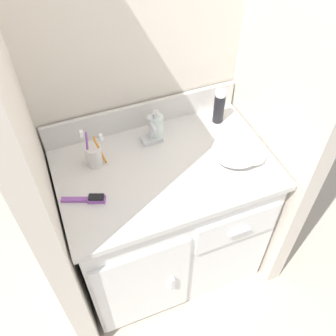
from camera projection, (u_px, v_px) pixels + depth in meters
ground_plane at (166, 259)px, 2.16m from camera, size 6.00×6.00×0.00m
wall_back at (136, 61)px, 1.55m from camera, size 1.09×0.08×2.20m
wall_left at (21, 145)px, 1.22m from camera, size 0.08×0.66×2.20m
wall_right at (285, 79)px, 1.47m from camera, size 0.08×0.66×2.20m
vanity at (166, 219)px, 1.85m from camera, size 0.91×0.60×0.80m
backsplash at (143, 115)px, 1.70m from camera, size 0.91×0.02×0.12m
sink_faucet at (152, 133)px, 1.64m from camera, size 0.09×0.09×0.14m
toothbrush_cup at (94, 155)px, 1.54m from camera, size 0.09×0.07×0.20m
soap_dispenser at (156, 127)px, 1.64m from camera, size 0.06×0.06×0.15m
shaving_cream_can at (219, 107)px, 1.70m from camera, size 0.05×0.05×0.17m
hairbrush at (90, 199)px, 1.44m from camera, size 0.17×0.09×0.03m
hand_towel at (240, 151)px, 1.58m from camera, size 0.22×0.20×0.08m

